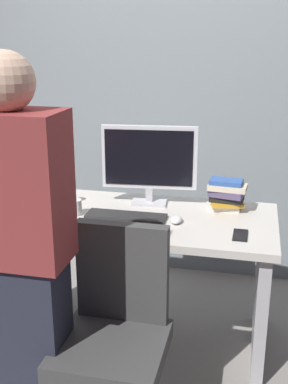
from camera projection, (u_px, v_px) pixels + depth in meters
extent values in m
plane|color=gray|center=(146.00, 334.00, 2.88)|extent=(9.00, 9.00, 0.00)
cube|color=gray|center=(177.00, 63.00, 3.29)|extent=(6.40, 0.10, 3.00)
cube|color=beige|center=(146.00, 219.00, 2.66)|extent=(1.40, 0.72, 0.04)
cube|color=#B2B2B7|center=(42.00, 269.00, 2.91)|extent=(0.06, 0.64, 0.71)
cube|color=#B2B2B7|center=(261.00, 293.00, 2.63)|extent=(0.06, 0.64, 0.71)
cube|color=#3F3F3F|center=(111.00, 350.00, 1.99)|extent=(0.44, 0.44, 0.08)
cube|color=#3F3F3F|center=(122.00, 272.00, 2.08)|extent=(0.40, 0.06, 0.44)
cube|color=#262838|center=(28.00, 352.00, 2.03)|extent=(0.34, 0.20, 0.85)
cube|color=maroon|center=(14.00, 188.00, 1.81)|extent=(0.40, 0.24, 0.58)
sphere|color=beige|center=(4.00, 82.00, 1.70)|extent=(0.22, 0.22, 0.22)
cube|color=silver|center=(149.00, 202.00, 2.84)|extent=(0.21, 0.16, 0.02)
cube|color=silver|center=(149.00, 194.00, 2.82)|extent=(0.04, 0.03, 0.08)
cube|color=silver|center=(149.00, 157.00, 2.75)|extent=(0.54, 0.08, 0.36)
cube|color=black|center=(148.00, 158.00, 2.74)|extent=(0.50, 0.05, 0.32)
cube|color=#262626|center=(126.00, 216.00, 2.61)|extent=(0.43, 0.13, 0.02)
ellipsoid|color=white|center=(176.00, 220.00, 2.54)|extent=(0.06, 0.10, 0.03)
cylinder|color=white|center=(75.00, 207.00, 2.65)|extent=(0.07, 0.07, 0.09)
cylinder|color=#D84C3F|center=(69.00, 195.00, 2.84)|extent=(0.06, 0.06, 0.10)
cube|color=white|center=(224.00, 207.00, 2.74)|extent=(0.18, 0.13, 0.03)
cube|color=gold|center=(227.00, 203.00, 2.71)|extent=(0.20, 0.16, 0.02)
cube|color=black|center=(227.00, 198.00, 2.71)|extent=(0.19, 0.13, 0.03)
cube|color=#594C72|center=(227.00, 193.00, 2.69)|extent=(0.20, 0.16, 0.04)
cube|color=beige|center=(228.00, 187.00, 2.68)|extent=(0.22, 0.14, 0.03)
cube|color=#3359A5|center=(226.00, 182.00, 2.68)|extent=(0.18, 0.13, 0.02)
cube|color=black|center=(240.00, 235.00, 2.38)|extent=(0.07, 0.14, 0.01)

